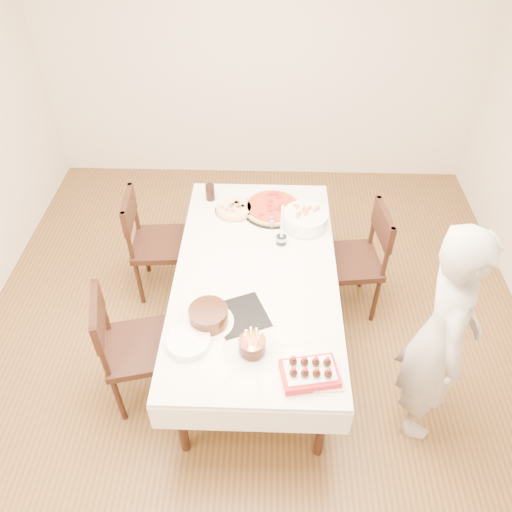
{
  "coord_description": "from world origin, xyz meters",
  "views": [
    {
      "loc": [
        0.1,
        -2.44,
        3.22
      ],
      "look_at": [
        0.02,
        0.06,
        0.9
      ],
      "focal_mm": 35.0,
      "sensor_mm": 36.0,
      "label": 1
    }
  ],
  "objects_px": {
    "person": "(441,337)",
    "pasta_bowl": "(305,219)",
    "taper_candle": "(282,224)",
    "birthday_cake": "(252,342)",
    "layer_cake": "(209,316)",
    "pizza_white": "(235,209)",
    "dining_table": "(256,307)",
    "pizza_pepperoni": "(272,208)",
    "cola_glass": "(210,192)",
    "chair_right_savory": "(350,262)",
    "chair_left_savory": "(161,244)",
    "strawberry_box": "(310,373)",
    "chair_left_dessert": "(142,347)"
  },
  "relations": [
    {
      "from": "person",
      "to": "pasta_bowl",
      "type": "bearing_deg",
      "value": 41.36
    },
    {
      "from": "taper_candle",
      "to": "birthday_cake",
      "type": "bearing_deg",
      "value": -100.27
    },
    {
      "from": "layer_cake",
      "to": "pizza_white",
      "type": "bearing_deg",
      "value": 85.58
    },
    {
      "from": "dining_table",
      "to": "pizza_pepperoni",
      "type": "relative_size",
      "value": 4.27
    },
    {
      "from": "dining_table",
      "to": "pasta_bowl",
      "type": "height_order",
      "value": "pasta_bowl"
    },
    {
      "from": "pizza_white",
      "to": "cola_glass",
      "type": "distance_m",
      "value": 0.27
    },
    {
      "from": "chair_right_savory",
      "to": "taper_candle",
      "type": "bearing_deg",
      "value": -178.06
    },
    {
      "from": "pizza_white",
      "to": "cola_glass",
      "type": "height_order",
      "value": "cola_glass"
    },
    {
      "from": "dining_table",
      "to": "person",
      "type": "xyz_separation_m",
      "value": [
        1.13,
        -0.62,
        0.46
      ]
    },
    {
      "from": "chair_left_savory",
      "to": "person",
      "type": "bearing_deg",
      "value": 144.29
    },
    {
      "from": "person",
      "to": "pizza_white",
      "type": "distance_m",
      "value": 1.86
    },
    {
      "from": "person",
      "to": "pizza_white",
      "type": "bearing_deg",
      "value": 52.93
    },
    {
      "from": "pizza_pepperoni",
      "to": "layer_cake",
      "type": "height_order",
      "value": "layer_cake"
    },
    {
      "from": "chair_left_savory",
      "to": "cola_glass",
      "type": "height_order",
      "value": "chair_left_savory"
    },
    {
      "from": "pasta_bowl",
      "to": "strawberry_box",
      "type": "distance_m",
      "value": 1.38
    },
    {
      "from": "dining_table",
      "to": "cola_glass",
      "type": "bearing_deg",
      "value": 115.61
    },
    {
      "from": "chair_left_savory",
      "to": "pizza_pepperoni",
      "type": "height_order",
      "value": "chair_left_savory"
    },
    {
      "from": "person",
      "to": "birthday_cake",
      "type": "xyz_separation_m",
      "value": [
        -1.13,
        -0.07,
        0.0
      ]
    },
    {
      "from": "chair_left_savory",
      "to": "chair_left_dessert",
      "type": "height_order",
      "value": "chair_left_dessert"
    },
    {
      "from": "pizza_white",
      "to": "birthday_cake",
      "type": "distance_m",
      "value": 1.39
    },
    {
      "from": "chair_left_savory",
      "to": "strawberry_box",
      "type": "bearing_deg",
      "value": 124.48
    },
    {
      "from": "dining_table",
      "to": "taper_candle",
      "type": "bearing_deg",
      "value": 59.68
    },
    {
      "from": "chair_left_savory",
      "to": "pizza_pepperoni",
      "type": "relative_size",
      "value": 1.95
    },
    {
      "from": "pizza_pepperoni",
      "to": "cola_glass",
      "type": "xyz_separation_m",
      "value": [
        -0.51,
        0.13,
        0.05
      ]
    },
    {
      "from": "chair_left_dessert",
      "to": "pasta_bowl",
      "type": "height_order",
      "value": "chair_left_dessert"
    },
    {
      "from": "person",
      "to": "chair_right_savory",
      "type": "bearing_deg",
      "value": 28.9
    },
    {
      "from": "dining_table",
      "to": "birthday_cake",
      "type": "distance_m",
      "value": 0.83
    },
    {
      "from": "chair_left_savory",
      "to": "strawberry_box",
      "type": "distance_m",
      "value": 1.85
    },
    {
      "from": "pizza_pepperoni",
      "to": "strawberry_box",
      "type": "bearing_deg",
      "value": -81.82
    },
    {
      "from": "taper_candle",
      "to": "cola_glass",
      "type": "relative_size",
      "value": 2.61
    },
    {
      "from": "taper_candle",
      "to": "chair_right_savory",
      "type": "bearing_deg",
      "value": 8.95
    },
    {
      "from": "pasta_bowl",
      "to": "taper_candle",
      "type": "distance_m",
      "value": 0.31
    },
    {
      "from": "pasta_bowl",
      "to": "birthday_cake",
      "type": "distance_m",
      "value": 1.27
    },
    {
      "from": "dining_table",
      "to": "strawberry_box",
      "type": "relative_size",
      "value": 6.58
    },
    {
      "from": "person",
      "to": "cola_glass",
      "type": "bearing_deg",
      "value": 53.96
    },
    {
      "from": "chair_right_savory",
      "to": "pizza_pepperoni",
      "type": "height_order",
      "value": "chair_right_savory"
    },
    {
      "from": "layer_cake",
      "to": "taper_candle",
      "type": "bearing_deg",
      "value": 59.4
    },
    {
      "from": "pizza_white",
      "to": "strawberry_box",
      "type": "distance_m",
      "value": 1.63
    },
    {
      "from": "strawberry_box",
      "to": "person",
      "type": "bearing_deg",
      "value": 16.79
    },
    {
      "from": "birthday_cake",
      "to": "person",
      "type": "bearing_deg",
      "value": 3.58
    },
    {
      "from": "chair_right_savory",
      "to": "layer_cake",
      "type": "distance_m",
      "value": 1.38
    },
    {
      "from": "pizza_white",
      "to": "layer_cake",
      "type": "height_order",
      "value": "layer_cake"
    },
    {
      "from": "pizza_white",
      "to": "strawberry_box",
      "type": "height_order",
      "value": "strawberry_box"
    },
    {
      "from": "pizza_pepperoni",
      "to": "layer_cake",
      "type": "distance_m",
      "value": 1.26
    },
    {
      "from": "person",
      "to": "strawberry_box",
      "type": "xyz_separation_m",
      "value": [
        -0.79,
        -0.24,
        -0.05
      ]
    },
    {
      "from": "chair_right_savory",
      "to": "pizza_white",
      "type": "relative_size",
      "value": 3.02
    },
    {
      "from": "chair_left_savory",
      "to": "pasta_bowl",
      "type": "xyz_separation_m",
      "value": [
        1.17,
        -0.04,
        0.33
      ]
    },
    {
      "from": "strawberry_box",
      "to": "taper_candle",
      "type": "bearing_deg",
      "value": 97.66
    },
    {
      "from": "chair_left_dessert",
      "to": "chair_right_savory",
      "type": "bearing_deg",
      "value": -162.94
    },
    {
      "from": "chair_left_dessert",
      "to": "cola_glass",
      "type": "bearing_deg",
      "value": -118.36
    }
  ]
}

